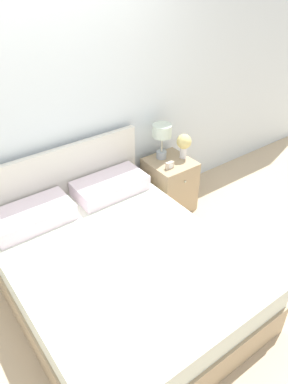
# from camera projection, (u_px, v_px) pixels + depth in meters

# --- Properties ---
(ground_plane) EXTENTS (12.00, 12.00, 0.00)m
(ground_plane) POSITION_uv_depth(u_px,v_px,m) (68.00, 233.00, 3.73)
(ground_plane) COLOR #CCB28E
(wall_back) EXTENTS (8.00, 0.06, 2.60)m
(wall_back) POSITION_uv_depth(u_px,v_px,m) (45.00, 108.00, 3.04)
(wall_back) COLOR white
(wall_back) RESTS_ON ground_plane
(bed) EXTENTS (1.60, 1.97, 0.96)m
(bed) POSITION_uv_depth(u_px,v_px,m) (116.00, 269.00, 2.98)
(bed) COLOR tan
(bed) RESTS_ON ground_plane
(nightstand) EXTENTS (0.43, 0.47, 0.57)m
(nightstand) POSITION_uv_depth(u_px,v_px,m) (169.00, 185.00, 3.95)
(nightstand) COLOR tan
(nightstand) RESTS_ON ground_plane
(table_lamp) EXTENTS (0.19, 0.19, 0.37)m
(table_lamp) POSITION_uv_depth(u_px,v_px,m) (162.00, 135.00, 3.69)
(table_lamp) COLOR #A8B2BC
(table_lamp) RESTS_ON nightstand
(flower_vase) EXTENTS (0.15, 0.15, 0.26)m
(flower_vase) POSITION_uv_depth(u_px,v_px,m) (184.00, 143.00, 3.76)
(flower_vase) COLOR white
(flower_vase) RESTS_ON nightstand
(alarm_clock) EXTENTS (0.08, 0.04, 0.07)m
(alarm_clock) POSITION_uv_depth(u_px,v_px,m) (170.00, 165.00, 3.66)
(alarm_clock) COLOR beige
(alarm_clock) RESTS_ON nightstand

